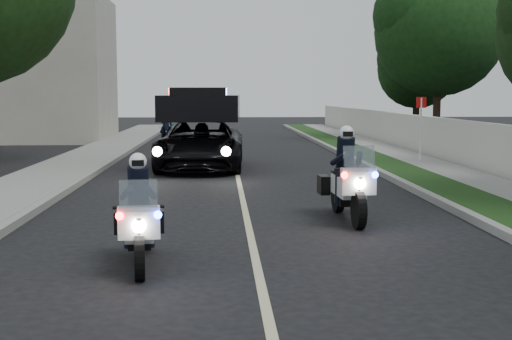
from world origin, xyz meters
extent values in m
plane|color=black|center=(0.00, 0.00, 0.00)|extent=(120.00, 120.00, 0.00)
cube|color=gray|center=(4.10, 10.00, 0.07)|extent=(0.20, 60.00, 0.15)
cube|color=#193814|center=(4.80, 10.00, 0.08)|extent=(1.20, 60.00, 0.16)
cube|color=gray|center=(6.10, 10.00, 0.08)|extent=(1.40, 60.00, 0.16)
cube|color=beige|center=(7.10, 10.00, 0.75)|extent=(0.22, 60.00, 1.50)
cube|color=gray|center=(-4.10, 10.00, 0.07)|extent=(0.20, 60.00, 0.15)
cube|color=gray|center=(-5.20, 10.00, 0.08)|extent=(2.00, 60.00, 0.16)
cube|color=#A8A396|center=(-10.00, 26.00, 3.50)|extent=(8.00, 6.00, 7.00)
cube|color=#BFB78C|center=(0.00, 10.00, 0.00)|extent=(0.12, 50.00, 0.01)
imported|color=black|center=(-1.09, 12.96, 0.00)|extent=(2.77, 5.60, 2.68)
imported|color=black|center=(-2.78, 20.74, 0.00)|extent=(0.89, 1.92, 0.97)
imported|color=black|center=(-2.78, 20.74, 0.00)|extent=(0.58, 0.42, 1.52)
camera|label=1|loc=(-0.48, -8.03, 2.31)|focal=47.53mm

